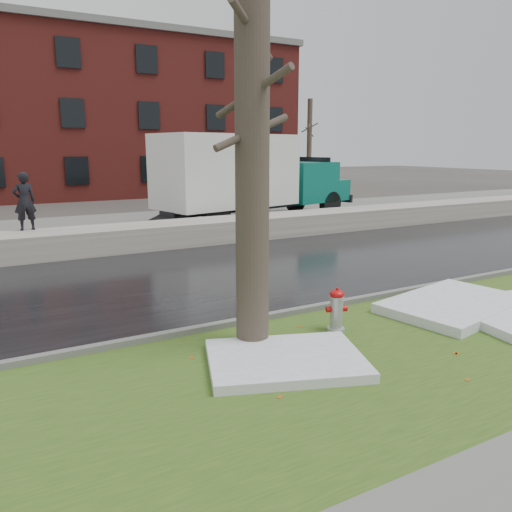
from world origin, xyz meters
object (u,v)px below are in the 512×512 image
box_truck (248,177)px  worker (24,201)px  tree (252,137)px  fire_hydrant (336,308)px

box_truck → worker: bearing=-175.4°
tree → worker: bearing=104.9°
fire_hydrant → tree: size_ratio=0.12×
tree → box_truck: (6.28, 11.94, -1.33)m
tree → fire_hydrant: bearing=-5.8°
worker → fire_hydrant: bearing=105.0°
box_truck → tree: bearing=-130.3°
worker → box_truck: bearing=-170.8°
box_truck → worker: box_truck is taller
fire_hydrant → tree: (-1.53, 0.16, 2.81)m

